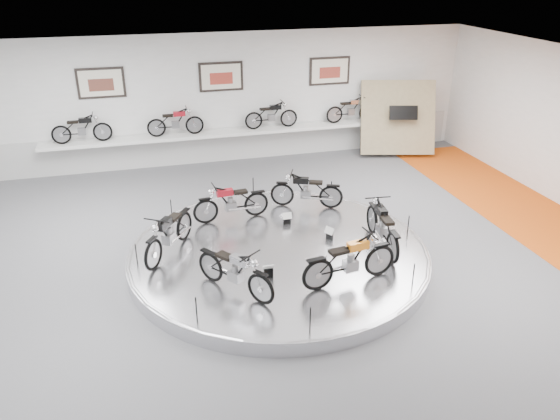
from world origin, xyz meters
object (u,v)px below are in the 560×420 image
object	(u,v)px
bike_b	(231,202)
bike_c	(169,233)
shelf	(225,133)
display_platform	(279,255)
bike_d	(235,270)
bike_f	(383,226)
bike_a	(307,190)
bike_e	(350,260)

from	to	relation	value
bike_b	bike_c	bearing A→B (deg)	34.66
shelf	bike_c	bearing A→B (deg)	-110.60
display_platform	bike_d	xyz separation A→B (m)	(-1.21, -1.39, 0.61)
bike_f	bike_a	bearing A→B (deg)	27.04
display_platform	bike_a	bearing A→B (deg)	57.07
bike_a	bike_d	size ratio (longest dim) A/B	0.98
shelf	bike_f	bearing A→B (deg)	-72.56
display_platform	bike_d	size ratio (longest dim) A/B	4.07
bike_c	bike_e	bearing A→B (deg)	90.55
display_platform	bike_c	world-z (taller)	bike_c
bike_e	bike_c	bearing A→B (deg)	139.49
bike_d	bike_c	bearing A→B (deg)	173.42
bike_f	bike_d	bearing A→B (deg)	110.92
display_platform	bike_d	bearing A→B (deg)	-131.07
shelf	bike_e	xyz separation A→B (m)	(0.95, -8.05, -0.20)
bike_b	bike_f	distance (m)	3.60
shelf	bike_a	world-z (taller)	bike_a
display_platform	bike_e	bearing A→B (deg)	-60.14
display_platform	shelf	world-z (taller)	shelf
bike_a	bike_e	size ratio (longest dim) A/B	0.91
shelf	bike_e	size ratio (longest dim) A/B	6.53
bike_b	display_platform	bearing A→B (deg)	107.62
display_platform	bike_f	xyz separation A→B (m)	(2.16, -0.49, 0.65)
bike_d	bike_f	xyz separation A→B (m)	(3.38, 0.90, 0.03)
bike_b	bike_e	xyz separation A→B (m)	(1.65, -3.34, 0.04)
shelf	bike_a	size ratio (longest dim) A/B	7.17
bike_d	display_platform	bearing A→B (deg)	102.17
bike_a	bike_b	size ratio (longest dim) A/B	0.98
shelf	bike_c	xyz separation A→B (m)	(-2.26, -6.00, -0.21)
display_platform	bike_b	size ratio (longest dim) A/B	4.11
bike_f	bike_b	bearing A→B (deg)	58.74
bike_a	bike_b	world-z (taller)	bike_b
shelf	bike_f	world-z (taller)	bike_f
bike_e	bike_a	bearing A→B (deg)	77.42
shelf	bike_a	bearing A→B (deg)	-74.59
bike_d	bike_e	xyz separation A→B (m)	(2.16, -0.26, 0.03)
bike_a	display_platform	bearing A→B (deg)	80.10
shelf	bike_f	distance (m)	7.22
bike_e	shelf	bearing A→B (deg)	88.79
bike_a	bike_f	distance (m)	2.57
bike_a	bike_d	world-z (taller)	bike_d
bike_d	bike_a	bearing A→B (deg)	106.66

